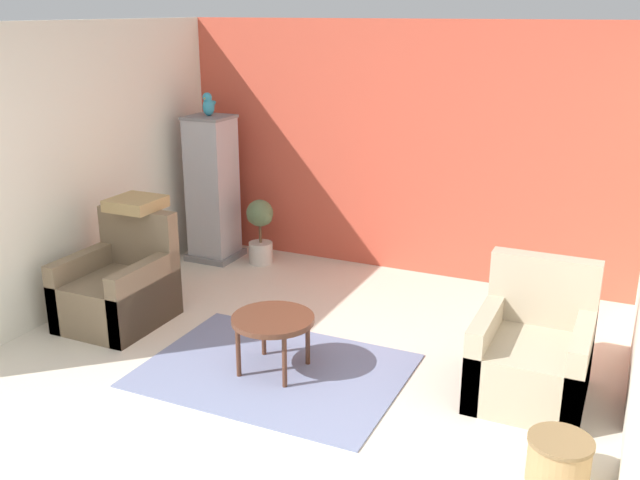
{
  "coord_description": "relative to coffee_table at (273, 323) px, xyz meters",
  "views": [
    {
      "loc": [
        2.19,
        -2.87,
        2.58
      ],
      "look_at": [
        0.0,
        1.88,
        0.87
      ],
      "focal_mm": 40.0,
      "sensor_mm": 36.0,
      "label": 1
    }
  ],
  "objects": [
    {
      "name": "ground_plane",
      "position": [
        0.11,
        -1.3,
        -0.39
      ],
      "size": [
        20.0,
        20.0,
        0.0
      ],
      "primitive_type": "plane",
      "color": "beige",
      "rests_on": "ground"
    },
    {
      "name": "wall_back_accent",
      "position": [
        0.11,
        2.5,
        0.85
      ],
      "size": [
        4.71,
        0.06,
        2.48
      ],
      "color": "#C64C38",
      "rests_on": "ground_plane"
    },
    {
      "name": "wall_left",
      "position": [
        -2.22,
        0.59,
        0.85
      ],
      "size": [
        0.06,
        3.76,
        2.48
      ],
      "color": "silver",
      "rests_on": "ground_plane"
    },
    {
      "name": "area_rug",
      "position": [
        0.0,
        0.0,
        -0.39
      ],
      "size": [
        1.9,
        1.4,
        0.01
      ],
      "color": "slate",
      "rests_on": "ground_plane"
    },
    {
      "name": "coffee_table",
      "position": [
        0.0,
        0.0,
        0.0
      ],
      "size": [
        0.61,
        0.61,
        0.44
      ],
      "color": "#512D1E",
      "rests_on": "ground_plane"
    },
    {
      "name": "armchair_left",
      "position": [
        -1.62,
        0.24,
        -0.1
      ],
      "size": [
        0.75,
        0.84,
        0.93
      ],
      "color": "#7A664C",
      "rests_on": "ground_plane"
    },
    {
      "name": "armchair_right",
      "position": [
        1.78,
        0.45,
        -0.1
      ],
      "size": [
        0.75,
        0.84,
        0.93
      ],
      "color": "tan",
      "rests_on": "ground_plane"
    },
    {
      "name": "birdcage",
      "position": [
        -1.79,
        1.99,
        0.36
      ],
      "size": [
        0.5,
        0.5,
        1.53
      ],
      "color": "slate",
      "rests_on": "ground_plane"
    },
    {
      "name": "parrot",
      "position": [
        -1.79,
        1.99,
        1.25
      ],
      "size": [
        0.11,
        0.2,
        0.24
      ],
      "color": "teal",
      "rests_on": "birdcage"
    },
    {
      "name": "potted_plant",
      "position": [
        -1.25,
        2.04,
        0.01
      ],
      "size": [
        0.31,
        0.28,
        0.69
      ],
      "color": "beige",
      "rests_on": "ground_plane"
    },
    {
      "name": "wicker_basket",
      "position": [
        2.09,
        -0.48,
        -0.24
      ],
      "size": [
        0.37,
        0.37,
        0.28
      ],
      "color": "#A37F51",
      "rests_on": "ground_plane"
    },
    {
      "name": "throw_pillow",
      "position": [
        -1.62,
        0.55,
        0.58
      ],
      "size": [
        0.41,
        0.41,
        0.1
      ],
      "color": "tan",
      "rests_on": "armchair_left"
    }
  ]
}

